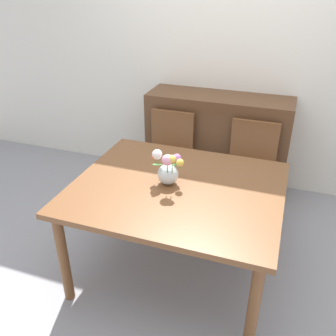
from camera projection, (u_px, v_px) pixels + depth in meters
ground_plane at (176, 268)px, 2.83m from camera, size 12.00×12.00×0.00m
back_wall at (229, 48)px, 3.49m from camera, size 7.00×0.10×2.80m
dining_table at (177, 196)px, 2.51m from camera, size 1.41×1.19×0.76m
chair_left at (169, 152)px, 3.48m from camera, size 0.42×0.42×0.90m
chair_right at (250, 165)px, 3.25m from camera, size 0.42×0.42×0.90m
dresser at (217, 143)px, 3.70m from camera, size 1.40×0.47×1.00m
flower_vase at (168, 169)px, 2.45m from camera, size 0.24×0.21×0.26m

